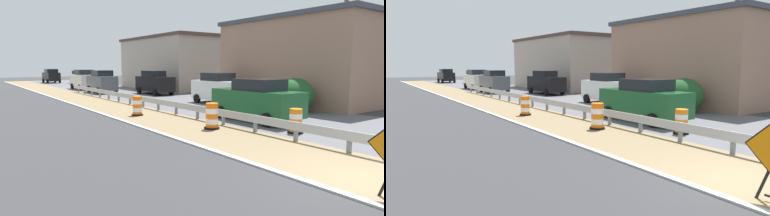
% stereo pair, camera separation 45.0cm
% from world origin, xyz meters
% --- Properties ---
extents(ground_plane, '(160.00, 160.00, 0.00)m').
position_xyz_m(ground_plane, '(0.00, 0.00, 0.00)').
color(ground_plane, '#333335').
extents(median_dirt_strip, '(3.52, 120.00, 0.01)m').
position_xyz_m(median_dirt_strip, '(0.56, 0.00, 0.00)').
color(median_dirt_strip, '#7F6B4C').
rests_on(median_dirt_strip, ground).
extents(curb_near_edge, '(0.20, 120.00, 0.11)m').
position_xyz_m(curb_near_edge, '(-1.30, 0.00, 0.00)').
color(curb_near_edge, '#ADADA8').
rests_on(curb_near_edge, ground).
extents(guardrail_median, '(0.18, 56.67, 0.71)m').
position_xyz_m(guardrail_median, '(2.09, 2.80, 0.52)').
color(guardrail_median, '#999EA3').
rests_on(guardrail_median, ground).
extents(traffic_barrel_nearest, '(0.63, 0.63, 1.00)m').
position_xyz_m(traffic_barrel_nearest, '(3.26, 4.67, 0.45)').
color(traffic_barrel_nearest, orange).
rests_on(traffic_barrel_nearest, ground).
extents(traffic_barrel_close, '(0.67, 0.67, 1.13)m').
position_xyz_m(traffic_barrel_close, '(1.06, 7.35, 0.51)').
color(traffic_barrel_close, orange).
rests_on(traffic_barrel_close, ground).
extents(traffic_barrel_mid, '(0.63, 0.63, 1.06)m').
position_xyz_m(traffic_barrel_mid, '(0.14, 12.72, 0.48)').
color(traffic_barrel_mid, orange).
rests_on(traffic_barrel_mid, ground).
extents(car_lead_near_lane, '(2.10, 4.70, 2.08)m').
position_xyz_m(car_lead_near_lane, '(4.22, 7.76, 1.04)').
color(car_lead_near_lane, '#195128').
rests_on(car_lead_near_lane, ground).
extents(car_trailing_near_lane, '(2.01, 4.39, 2.21)m').
position_xyz_m(car_trailing_near_lane, '(7.37, 14.36, 1.10)').
color(car_trailing_near_lane, silver).
rests_on(car_trailing_near_lane, ground).
extents(car_lead_far_lane, '(2.07, 4.30, 2.24)m').
position_xyz_m(car_lead_far_lane, '(4.05, 34.38, 1.12)').
color(car_lead_far_lane, silver).
rests_on(car_lead_far_lane, ground).
extents(car_mid_far_lane, '(1.94, 4.25, 1.94)m').
position_xyz_m(car_mid_far_lane, '(7.13, 46.17, 0.97)').
color(car_mid_far_lane, silver).
rests_on(car_mid_far_lane, ground).
extents(car_trailing_far_lane, '(2.07, 4.09, 2.16)m').
position_xyz_m(car_trailing_far_lane, '(4.26, 51.05, 1.08)').
color(car_trailing_far_lane, black).
rests_on(car_trailing_far_lane, ground).
extents(car_distant_a, '(2.00, 4.62, 2.23)m').
position_xyz_m(car_distant_a, '(7.46, 23.91, 1.11)').
color(car_distant_a, black).
rests_on(car_distant_a, ground).
extents(car_distant_b, '(2.00, 4.49, 2.24)m').
position_xyz_m(car_distant_b, '(4.02, 28.53, 1.12)').
color(car_distant_b, '#4C5156').
rests_on(car_distant_b, ground).
extents(roadside_shop_near, '(8.00, 11.33, 6.12)m').
position_xyz_m(roadside_shop_near, '(13.48, 11.45, 3.07)').
color(roadside_shop_near, '#93705B').
rests_on(roadside_shop_near, ground).
extents(roadside_shop_far, '(6.34, 14.13, 5.99)m').
position_xyz_m(roadside_shop_far, '(12.79, 29.96, 3.01)').
color(roadside_shop_far, '#AD9E8E').
rests_on(roadside_shop_far, ground).
extents(utility_pole_near, '(0.24, 1.80, 9.33)m').
position_xyz_m(utility_pole_near, '(11.00, 7.27, 4.83)').
color(utility_pole_near, brown).
rests_on(utility_pole_near, ground).
extents(bush_roadside, '(2.26, 2.26, 2.01)m').
position_xyz_m(bush_roadside, '(8.30, 8.60, 1.00)').
color(bush_roadside, '#1E4C23').
rests_on(bush_roadside, ground).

